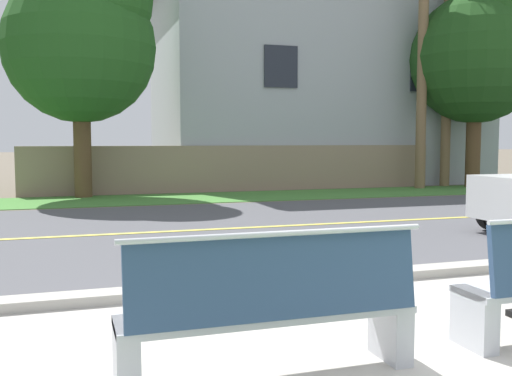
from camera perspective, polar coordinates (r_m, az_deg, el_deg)
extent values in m
plane|color=#665B4C|center=(11.70, -5.34, -3.00)|extent=(140.00, 140.00, 0.00)
cube|color=#B7B2A8|center=(4.75, 15.67, -14.66)|extent=(44.00, 3.60, 0.01)
cube|color=#ADA89E|center=(6.38, 5.86, -9.02)|extent=(44.00, 0.30, 0.11)
cube|color=#515156|center=(10.26, -3.52, -4.06)|extent=(52.00, 8.00, 0.01)
cube|color=#E0CC4C|center=(10.25, -3.52, -4.03)|extent=(48.00, 0.14, 0.01)
cube|color=#478438|center=(15.68, -8.57, -1.04)|extent=(48.00, 2.80, 0.02)
cube|color=silver|center=(3.80, -12.62, -16.07)|extent=(0.14, 0.40, 0.45)
cube|color=silver|center=(4.36, 13.02, -13.36)|extent=(0.14, 0.40, 0.45)
cube|color=silver|center=(3.92, 1.17, -12.23)|extent=(1.98, 0.44, 0.05)
cube|color=navy|center=(3.67, 2.18, -8.81)|extent=(1.90, 0.12, 0.52)
cylinder|color=silver|center=(3.60, 2.25, -4.51)|extent=(1.98, 0.04, 0.04)
cube|color=silver|center=(4.75, 20.60, -12.02)|extent=(0.14, 0.40, 0.45)
cylinder|color=black|center=(10.90, 22.27, -2.21)|extent=(0.64, 0.18, 0.64)
cylinder|color=brown|center=(16.53, -16.65, 3.49)|extent=(0.47, 0.47, 2.54)
sphere|color=#23561E|center=(16.72, -16.88, 13.09)|extent=(4.06, 4.06, 4.06)
cylinder|color=brown|center=(20.64, 20.52, 3.74)|extent=(0.48, 0.48, 2.65)
sphere|color=#1E4719|center=(20.81, 20.76, 11.78)|extent=(4.23, 4.23, 4.23)
sphere|color=#1E4719|center=(21.09, 22.58, 15.12)|extent=(2.96, 2.96, 2.96)
cylinder|color=brown|center=(19.78, 16.04, 13.33)|extent=(0.32, 0.32, 9.18)
cylinder|color=brown|center=(20.89, 18.27, 11.54)|extent=(0.32, 0.32, 8.26)
cube|color=gray|center=(18.01, -1.44, 1.96)|extent=(13.00, 0.36, 1.40)
cube|color=#A3ADB2|center=(22.41, 5.87, 9.65)|extent=(11.55, 6.40, 7.01)
cube|color=#232833|center=(18.50, 2.46, 11.81)|extent=(1.10, 0.06, 1.30)
cube|color=#232833|center=(20.87, 16.21, 10.83)|extent=(1.10, 0.06, 1.30)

